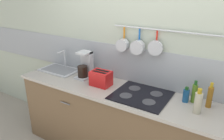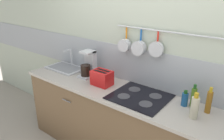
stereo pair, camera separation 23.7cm
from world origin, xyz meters
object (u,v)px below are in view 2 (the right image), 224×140
(coffee_maker, at_px, (89,66))
(bottle_hot_sauce, at_px, (209,102))
(bottle_vinegar, at_px, (185,99))
(bottle_sesame_oil, at_px, (194,97))
(toaster, at_px, (102,78))
(bottle_cooking_wine, at_px, (195,107))

(coffee_maker, relative_size, bottle_hot_sauce, 1.32)
(coffee_maker, xyz_separation_m, bottle_hot_sauce, (1.45, 0.03, -0.03))
(bottle_vinegar, height_order, bottle_sesame_oil, bottle_sesame_oil)
(toaster, distance_m, bottle_sesame_oil, 1.01)
(bottle_sesame_oil, relative_size, bottle_hot_sauce, 0.91)
(bottle_vinegar, relative_size, bottle_hot_sauce, 0.63)
(toaster, xyz_separation_m, bottle_vinegar, (0.93, 0.12, -0.02))
(bottle_vinegar, bearing_deg, bottle_cooking_wine, -47.79)
(bottle_cooking_wine, xyz_separation_m, bottle_hot_sauce, (0.07, 0.16, 0.00))
(bottle_sesame_oil, bearing_deg, bottle_hot_sauce, -8.90)
(coffee_maker, height_order, bottle_vinegar, coffee_maker)
(bottle_sesame_oil, height_order, bottle_hot_sauce, bottle_hot_sauce)
(coffee_maker, bearing_deg, bottle_hot_sauce, 1.23)
(bottle_cooking_wine, bearing_deg, bottle_hot_sauce, 66.36)
(bottle_cooking_wine, height_order, bottle_hot_sauce, bottle_hot_sauce)
(bottle_sesame_oil, xyz_separation_m, bottle_hot_sauce, (0.14, -0.02, 0.01))
(coffee_maker, height_order, bottle_cooking_wine, coffee_maker)
(bottle_sesame_oil, bearing_deg, bottle_cooking_wine, -68.92)
(toaster, xyz_separation_m, bottle_cooking_wine, (1.07, -0.03, 0.02))
(coffee_maker, height_order, bottle_hot_sauce, coffee_maker)
(bottle_sesame_oil, bearing_deg, coffee_maker, -177.65)
(toaster, distance_m, bottle_cooking_wine, 1.08)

